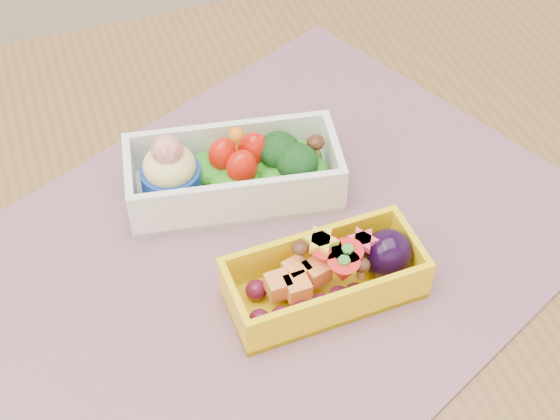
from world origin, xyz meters
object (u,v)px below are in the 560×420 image
object	(u,v)px
table	(303,327)
bento_white	(233,172)
bento_yellow	(329,276)
placemat	(274,246)

from	to	relation	value
table	bento_white	world-z (taller)	bento_white
table	bento_yellow	xyz separation A→B (m)	(0.00, -0.04, 0.12)
bento_white	bento_yellow	size ratio (longest dim) A/B	1.25
placemat	table	bearing A→B (deg)	-50.65
placemat	bento_yellow	size ratio (longest dim) A/B	3.22
bento_yellow	bento_white	bearing A→B (deg)	104.49
table	placemat	xyz separation A→B (m)	(-0.02, 0.02, 0.10)
table	bento_yellow	bearing A→B (deg)	-82.71
table	bento_white	xyz separation A→B (m)	(-0.03, 0.10, 0.13)
bento_white	bento_yellow	xyz separation A→B (m)	(0.04, -0.13, -0.00)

